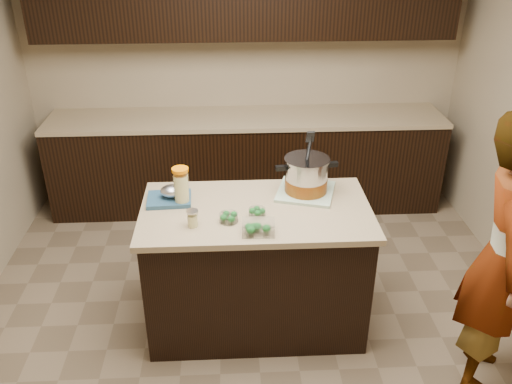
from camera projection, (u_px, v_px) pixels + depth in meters
The scene contains 13 objects.
ground_plane at pixel (256, 319), 3.84m from camera, with size 4.00×4.00×0.00m, color brown.
room_shell at pixel (256, 83), 3.04m from camera, with size 4.04×4.04×2.72m.
back_cabinets at pixel (246, 111), 4.93m from camera, with size 3.60×0.63×2.33m.
island at pixel (256, 267), 3.63m from camera, with size 1.46×0.81×0.90m.
dish_towel at pixel (306, 192), 3.60m from camera, with size 0.36×0.36×0.02m, color #629267.
stock_pot at pixel (306, 177), 3.55m from camera, with size 0.42×0.33×0.42m.
lemonade_pitcher at pixel (181, 188), 3.41m from camera, with size 0.11×0.11×0.25m.
mason_jar at pixel (193, 219), 3.21m from camera, with size 0.07×0.07×0.11m.
broccoli_tub_left at pixel (229, 218), 3.27m from camera, with size 0.13×0.13×0.05m.
broccoli_tub_right at pixel (257, 213), 3.33m from camera, with size 0.13×0.13×0.05m.
broccoli_tub_rect at pixel (258, 228), 3.15m from camera, with size 0.20×0.15×0.07m.
blue_tray at pixel (170, 196), 3.49m from camera, with size 0.29×0.24×0.11m.
person at pixel (504, 259), 3.00m from camera, with size 0.63×0.41×1.72m, color gray.
Camera 1 is at (-0.15, -2.97, 2.59)m, focal length 38.00 mm.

